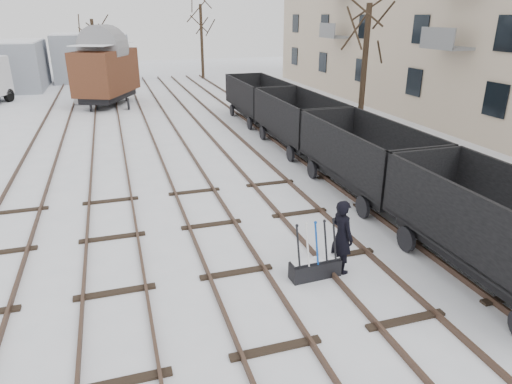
# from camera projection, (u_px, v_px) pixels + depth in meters

# --- Properties ---
(ground) EXTENTS (120.00, 120.00, 0.00)m
(ground) POSITION_uv_depth(u_px,v_px,m) (236.00, 273.00, 11.73)
(ground) COLOR white
(ground) RESTS_ON ground
(tracks) EXTENTS (13.90, 52.00, 0.16)m
(tracks) POSITION_uv_depth(u_px,v_px,m) (168.00, 140.00, 23.85)
(tracks) COLOR black
(tracks) RESTS_ON ground
(shed_right) EXTENTS (7.00, 6.00, 4.50)m
(shed_right) POSITION_uv_depth(u_px,v_px,m) (92.00, 57.00, 45.32)
(shed_right) COLOR gray
(shed_right) RESTS_ON ground
(ground_frame) EXTENTS (1.32, 0.49, 1.49)m
(ground_frame) POSITION_uv_depth(u_px,v_px,m) (315.00, 267.00, 11.48)
(ground_frame) COLOR black
(ground_frame) RESTS_ON ground
(worker) EXTENTS (0.63, 0.81, 1.96)m
(worker) POSITION_uv_depth(u_px,v_px,m) (342.00, 236.00, 11.52)
(worker) COLOR black
(worker) RESTS_ON ground
(freight_wagon_a) EXTENTS (2.51, 6.28, 2.56)m
(freight_wagon_a) POSITION_uv_depth(u_px,v_px,m) (499.00, 246.00, 11.04)
(freight_wagon_a) COLOR black
(freight_wagon_a) RESTS_ON ground
(freight_wagon_b) EXTENTS (2.51, 6.28, 2.56)m
(freight_wagon_b) POSITION_uv_depth(u_px,v_px,m) (364.00, 167.00, 16.73)
(freight_wagon_b) COLOR black
(freight_wagon_b) RESTS_ON ground
(freight_wagon_c) EXTENTS (2.51, 6.28, 2.56)m
(freight_wagon_c) POSITION_uv_depth(u_px,v_px,m) (298.00, 128.00, 22.41)
(freight_wagon_c) COLOR black
(freight_wagon_c) RESTS_ON ground
(freight_wagon_d) EXTENTS (2.51, 6.28, 2.56)m
(freight_wagon_d) POSITION_uv_depth(u_px,v_px,m) (258.00, 105.00, 28.10)
(freight_wagon_d) COLOR black
(freight_wagon_d) RESTS_ON ground
(box_van_wagon) EXTENTS (5.06, 6.39, 4.32)m
(box_van_wagon) POSITION_uv_depth(u_px,v_px,m) (106.00, 70.00, 32.24)
(box_van_wagon) COLOR black
(box_van_wagon) RESTS_ON ground
(panel_van) EXTENTS (3.41, 5.22, 2.13)m
(panel_van) POSITION_uv_depth(u_px,v_px,m) (97.00, 85.00, 35.20)
(panel_van) COLOR silver
(panel_van) RESTS_ON ground
(tree_near) EXTENTS (0.30, 0.30, 6.75)m
(tree_near) POSITION_uv_depth(u_px,v_px,m) (364.00, 72.00, 23.85)
(tree_near) COLOR black
(tree_near) RESTS_ON ground
(tree_far_left) EXTENTS (0.30, 0.30, 5.84)m
(tree_far_left) POSITION_uv_depth(u_px,v_px,m) (96.00, 53.00, 41.98)
(tree_far_left) COLOR black
(tree_far_left) RESTS_ON ground
(tree_far_right) EXTENTS (0.30, 0.30, 7.15)m
(tree_far_right) POSITION_uv_depth(u_px,v_px,m) (202.00, 42.00, 45.86)
(tree_far_right) COLOR black
(tree_far_right) RESTS_ON ground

